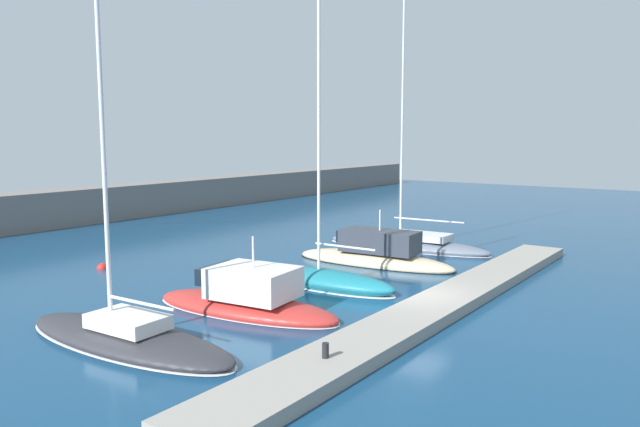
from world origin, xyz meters
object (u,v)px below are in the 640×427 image
sailboat_charcoal_nearest (126,336)px  dock_bollard (325,350)px  motorboat_sand_fourth (375,256)px  sailboat_teal_third (326,279)px  sailboat_slate_fifth (408,244)px  mooring_buoy_red (103,269)px  motorboat_red_second (247,300)px

sailboat_charcoal_nearest → dock_bollard: 6.88m
motorboat_sand_fourth → sailboat_teal_third: bearing=93.1°
sailboat_slate_fifth → dock_bollard: sailboat_slate_fifth is taller
sailboat_teal_third → sailboat_slate_fifth: sailboat_slate_fifth is taller
sailboat_slate_fifth → mooring_buoy_red: size_ratio=32.23×
motorboat_red_second → mooring_buoy_red: bearing=-13.9°
mooring_buoy_red → motorboat_red_second: bearing=-97.3°
sailboat_charcoal_nearest → mooring_buoy_red: 12.33m
motorboat_sand_fourth → motorboat_red_second: bearing=87.9°
sailboat_slate_fifth → dock_bollard: size_ratio=41.92×
motorboat_red_second → mooring_buoy_red: motorboat_red_second is taller
sailboat_slate_fifth → mooring_buoy_red: bearing=51.0°
dock_bollard → motorboat_sand_fourth: bearing=25.1°
sailboat_charcoal_nearest → sailboat_teal_third: sailboat_charcoal_nearest is taller
sailboat_teal_third → dock_bollard: 9.93m
sailboat_charcoal_nearest → sailboat_slate_fifth: bearing=-91.1°
sailboat_charcoal_nearest → motorboat_sand_fourth: sailboat_charcoal_nearest is taller
sailboat_slate_fifth → motorboat_red_second: bearing=90.8°
sailboat_charcoal_nearest → motorboat_red_second: 5.09m
motorboat_red_second → sailboat_slate_fifth: bearing=-92.5°
sailboat_teal_third → mooring_buoy_red: size_ratio=24.50×
sailboat_slate_fifth → sailboat_charcoal_nearest: bearing=87.9°
sailboat_charcoal_nearest → sailboat_teal_third: size_ratio=1.05×
motorboat_sand_fourth → dock_bollard: (-13.67, -6.42, 0.23)m
sailboat_charcoal_nearest → dock_bollard: bearing=-167.0°
motorboat_sand_fourth → mooring_buoy_red: 13.99m
mooring_buoy_red → dock_bollard: (-4.66, -17.11, 0.65)m
motorboat_red_second → mooring_buoy_red: size_ratio=14.68×
motorboat_sand_fourth → dock_bollard: size_ratio=20.72×
sailboat_teal_third → sailboat_charcoal_nearest: bearing=83.2°
motorboat_sand_fourth → sailboat_slate_fifth: sailboat_slate_fifth is taller
motorboat_red_second → sailboat_charcoal_nearest: bearing=75.9°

